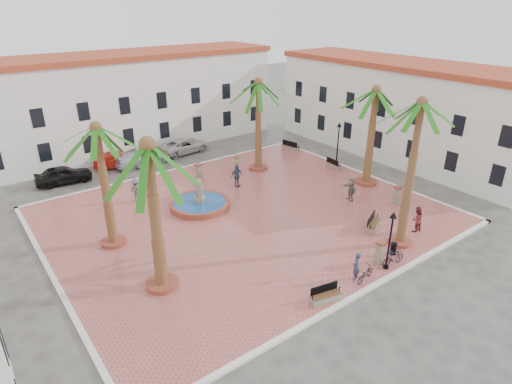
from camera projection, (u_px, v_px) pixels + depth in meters
ground at (245, 216)px, 30.79m from camera, size 120.00×120.00×0.00m
plaza at (245, 215)px, 30.76m from camera, size 26.00×22.00×0.15m
kerb_n at (175, 170)px, 38.77m from camera, size 26.30×0.30×0.16m
kerb_s at (365, 291)px, 22.75m from camera, size 26.30×0.30×0.16m
kerb_e at (364, 174)px, 37.86m from camera, size 0.30×22.30×0.16m
kerb_w at (54, 280)px, 23.66m from camera, size 0.30×22.30×0.16m
building_north at (130, 101)px, 43.38m from camera, size 30.40×7.40×9.50m
building_east at (401, 109)px, 41.30m from camera, size 7.40×26.40×9.00m
fountain at (200, 203)px, 31.63m from camera, size 4.39×4.39×2.27m
palm_nw at (98, 142)px, 24.25m from camera, size 5.05×5.05×7.90m
palm_sw at (149, 163)px, 20.15m from camera, size 5.77×5.77×8.38m
palm_s at (420, 118)px, 23.73m from camera, size 4.70×4.70×9.29m
palm_e at (375, 102)px, 32.97m from camera, size 5.59×5.59×8.14m
palm_ne at (259, 92)px, 35.97m from camera, size 5.29×5.29×8.16m
bench_s at (326, 297)px, 21.78m from camera, size 1.77×0.86×0.90m
bench_se at (373, 225)px, 28.65m from camera, size 1.92×1.29×0.98m
bench_e at (334, 165)px, 38.96m from camera, size 0.66×1.74×0.90m
bench_ne at (291, 148)px, 43.46m from camera, size 0.97×2.02×1.02m
lamppost_s at (391, 231)px, 23.55m from camera, size 0.39×0.39×3.63m
lamppost_e at (338, 137)px, 38.42m from camera, size 0.45×0.45×4.10m
bollard_se at (380, 252)px, 24.75m from camera, size 0.52×0.52×1.39m
bollard_n at (199, 172)px, 36.00m from camera, size 0.63×0.63×1.50m
bollard_e at (397, 195)px, 31.82m from camera, size 0.53×0.53×1.45m
litter_bin at (393, 249)px, 25.77m from camera, size 0.38×0.38×0.74m
cyclist_a at (356, 266)px, 23.28m from camera, size 0.71×0.60×1.65m
bicycle_a at (365, 274)px, 23.36m from camera, size 1.63×0.83×0.82m
cyclist_b at (417, 219)px, 28.12m from camera, size 0.91×0.74×1.77m
bicycle_b at (393, 258)px, 24.65m from camera, size 1.70×0.69×0.99m
pedestrian_fountain_a at (236, 163)px, 37.85m from camera, size 0.97×0.92×1.67m
pedestrian_fountain_b at (237, 176)px, 34.79m from camera, size 1.15×0.53×1.92m
pedestrian_north at (136, 190)px, 32.31m from camera, size 1.07×1.36×1.84m
pedestrian_east at (351, 189)px, 32.50m from camera, size 0.93×1.71×1.76m
car_black at (63, 175)px, 35.90m from camera, size 4.67×2.28×1.54m
car_red at (118, 160)px, 39.30m from camera, size 4.54×2.96×1.41m
car_silver at (142, 157)px, 39.89m from camera, size 5.38×2.33×1.54m
car_white at (184, 146)px, 43.13m from camera, size 5.26×2.78×1.41m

